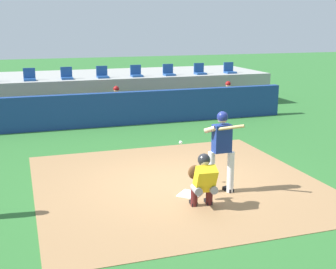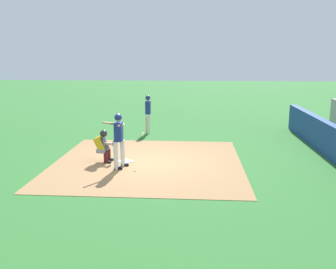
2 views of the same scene
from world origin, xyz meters
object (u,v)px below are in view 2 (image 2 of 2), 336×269
(home_plate, at_px, (125,161))
(on_deck_batter, at_px, (148,112))
(catcher_crouched, at_px, (104,145))
(batter_at_plate, at_px, (119,137))

(home_plate, height_order, on_deck_batter, on_deck_batter)
(home_plate, relative_size, catcher_crouched, 0.26)
(batter_at_plate, bearing_deg, on_deck_batter, 177.25)
(batter_at_plate, bearing_deg, home_plate, 176.58)
(batter_at_plate, relative_size, on_deck_batter, 1.01)
(batter_at_plate, xyz_separation_m, catcher_crouched, (-0.68, -0.66, -0.43))
(home_plate, bearing_deg, batter_at_plate, -3.42)
(home_plate, distance_m, catcher_crouched, 0.91)
(home_plate, relative_size, on_deck_batter, 0.25)
(batter_at_plate, distance_m, catcher_crouched, 1.04)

